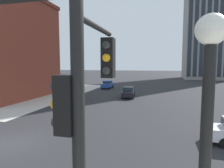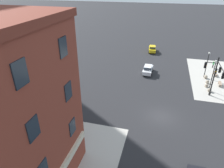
{
  "view_description": "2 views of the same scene",
  "coord_description": "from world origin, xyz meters",
  "px_view_note": "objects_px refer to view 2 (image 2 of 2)",
  "views": [
    {
      "loc": [
        9.47,
        -10.26,
        5.11
      ],
      "look_at": [
        5.04,
        7.25,
        3.32
      ],
      "focal_mm": 31.58,
      "sensor_mm": 36.0,
      "label": 1
    },
    {
      "loc": [
        -24.18,
        0.82,
        17.4
      ],
      "look_at": [
        3.18,
        8.16,
        2.56
      ],
      "focal_mm": 32.03,
      "sensor_mm": 36.0,
      "label": 2
    }
  ],
  "objects_px": {
    "bollard_sphere_curb_b": "(207,85)",
    "bench_mid_block": "(215,74)",
    "bench_near_signal": "(220,84)",
    "traffic_signal_main": "(215,74)",
    "bollard_sphere_curb_a": "(209,90)",
    "street_lamp_corner_near": "(213,72)",
    "car_cross_westbound": "(152,49)",
    "bollard_sphere_curb_d": "(206,77)",
    "pedestrian_near_bench": "(213,64)",
    "bollard_sphere_curb_e": "(206,77)",
    "bollard_sphere_curb_c": "(207,82)",
    "street_lamp_mid_sidewalk": "(207,62)",
    "car_main_southbound_far": "(148,69)",
    "car_main_northbound_far": "(53,81)"
  },
  "relations": [
    {
      "from": "bollard_sphere_curb_d",
      "to": "car_cross_westbound",
      "type": "relative_size",
      "value": 0.14
    },
    {
      "from": "traffic_signal_main",
      "to": "car_main_southbound_far",
      "type": "relative_size",
      "value": 1.53
    },
    {
      "from": "bollard_sphere_curb_c",
      "to": "car_cross_westbound",
      "type": "distance_m",
      "value": 19.88
    },
    {
      "from": "car_cross_westbound",
      "to": "bench_mid_block",
      "type": "bearing_deg",
      "value": -130.8
    },
    {
      "from": "bollard_sphere_curb_d",
      "to": "bench_mid_block",
      "type": "xyz_separation_m",
      "value": [
        2.11,
        -2.02,
        -0.0
      ]
    },
    {
      "from": "bollard_sphere_curb_c",
      "to": "bollard_sphere_curb_e",
      "type": "bearing_deg",
      "value": -0.06
    },
    {
      "from": "bollard_sphere_curb_a",
      "to": "pedestrian_near_bench",
      "type": "height_order",
      "value": "pedestrian_near_bench"
    },
    {
      "from": "street_lamp_mid_sidewalk",
      "to": "pedestrian_near_bench",
      "type": "bearing_deg",
      "value": -24.13
    },
    {
      "from": "bollard_sphere_curb_b",
      "to": "bench_mid_block",
      "type": "xyz_separation_m",
      "value": [
        5.87,
        -2.39,
        -0.0
      ]
    },
    {
      "from": "bollard_sphere_curb_d",
      "to": "bench_mid_block",
      "type": "relative_size",
      "value": 0.36
    },
    {
      "from": "bollard_sphere_curb_c",
      "to": "car_cross_westbound",
      "type": "bearing_deg",
      "value": 36.03
    },
    {
      "from": "street_lamp_mid_sidewalk",
      "to": "bollard_sphere_curb_d",
      "type": "bearing_deg",
      "value": -159.32
    },
    {
      "from": "pedestrian_near_bench",
      "to": "street_lamp_mid_sidewalk",
      "type": "xyz_separation_m",
      "value": [
        -5.66,
        2.53,
        2.37
      ]
    },
    {
      "from": "bollard_sphere_curb_b",
      "to": "bollard_sphere_curb_e",
      "type": "height_order",
      "value": "same"
    },
    {
      "from": "bench_near_signal",
      "to": "car_main_southbound_far",
      "type": "distance_m",
      "value": 13.67
    },
    {
      "from": "bench_near_signal",
      "to": "car_main_southbound_far",
      "type": "height_order",
      "value": "car_main_southbound_far"
    },
    {
      "from": "traffic_signal_main",
      "to": "car_cross_westbound",
      "type": "distance_m",
      "value": 24.64
    },
    {
      "from": "street_lamp_mid_sidewalk",
      "to": "car_cross_westbound",
      "type": "xyz_separation_m",
      "value": [
        13.32,
        11.45,
        -2.36
      ]
    },
    {
      "from": "pedestrian_near_bench",
      "to": "bollard_sphere_curb_b",
      "type": "bearing_deg",
      "value": 165.2
    },
    {
      "from": "street_lamp_mid_sidewalk",
      "to": "car_cross_westbound",
      "type": "relative_size",
      "value": 1.15
    },
    {
      "from": "traffic_signal_main",
      "to": "bollard_sphere_curb_c",
      "type": "bearing_deg",
      "value": -5.12
    },
    {
      "from": "pedestrian_near_bench",
      "to": "street_lamp_corner_near",
      "type": "height_order",
      "value": "street_lamp_corner_near"
    },
    {
      "from": "bench_near_signal",
      "to": "bench_mid_block",
      "type": "bearing_deg",
      "value": 1.06
    },
    {
      "from": "car_cross_westbound",
      "to": "car_main_northbound_far",
      "type": "bearing_deg",
      "value": 146.85
    },
    {
      "from": "bollard_sphere_curb_a",
      "to": "bollard_sphere_curb_e",
      "type": "xyz_separation_m",
      "value": [
        5.66,
        -0.14,
        0.0
      ]
    },
    {
      "from": "bollard_sphere_curb_e",
      "to": "street_lamp_mid_sidewalk",
      "type": "relative_size",
      "value": 0.13
    },
    {
      "from": "bollard_sphere_curb_c",
      "to": "street_lamp_mid_sidewalk",
      "type": "relative_size",
      "value": 0.13
    },
    {
      "from": "bollard_sphere_curb_c",
      "to": "bench_near_signal",
      "type": "xyz_separation_m",
      "value": [
        -0.27,
        -2.11,
        -0.0
      ]
    },
    {
      "from": "bollard_sphere_curb_a",
      "to": "bollard_sphere_curb_b",
      "type": "xyz_separation_m",
      "value": [
        1.68,
        0.23,
        0.0
      ]
    },
    {
      "from": "bench_near_signal",
      "to": "car_main_northbound_far",
      "type": "bearing_deg",
      "value": 105.22
    },
    {
      "from": "bench_mid_block",
      "to": "bench_near_signal",
      "type": "bearing_deg",
      "value": -178.94
    },
    {
      "from": "traffic_signal_main",
      "to": "bollard_sphere_curb_b",
      "type": "bearing_deg",
      "value": -2.08
    },
    {
      "from": "bollard_sphere_curb_c",
      "to": "bollard_sphere_curb_e",
      "type": "distance_m",
      "value": 2.34
    },
    {
      "from": "bollard_sphere_curb_e",
      "to": "street_lamp_corner_near",
      "type": "relative_size",
      "value": 0.12
    },
    {
      "from": "bollard_sphere_curb_c",
      "to": "street_lamp_mid_sidewalk",
      "type": "xyz_separation_m",
      "value": [
        2.76,
        0.24,
        2.95
      ]
    },
    {
      "from": "bollard_sphere_curb_c",
      "to": "car_main_northbound_far",
      "type": "relative_size",
      "value": 0.14
    },
    {
      "from": "bollard_sphere_curb_e",
      "to": "bench_near_signal",
      "type": "distance_m",
      "value": 3.36
    },
    {
      "from": "bollard_sphere_curb_c",
      "to": "car_main_northbound_far",
      "type": "xyz_separation_m",
      "value": [
        -8.38,
        27.66,
        0.59
      ]
    },
    {
      "from": "street_lamp_corner_near",
      "to": "bollard_sphere_curb_d",
      "type": "bearing_deg",
      "value": -1.43
    },
    {
      "from": "bollard_sphere_curb_c",
      "to": "car_main_northbound_far",
      "type": "height_order",
      "value": "car_main_northbound_far"
    },
    {
      "from": "bollard_sphere_curb_c",
      "to": "bench_mid_block",
      "type": "xyz_separation_m",
      "value": [
        4.23,
        -2.03,
        -0.0
      ]
    },
    {
      "from": "traffic_signal_main",
      "to": "bollard_sphere_curb_a",
      "type": "bearing_deg",
      "value": -9.13
    },
    {
      "from": "bollard_sphere_curb_c",
      "to": "car_cross_westbound",
      "type": "height_order",
      "value": "car_cross_westbound"
    },
    {
      "from": "car_main_southbound_far",
      "to": "pedestrian_near_bench",
      "type": "bearing_deg",
      "value": -64.1
    },
    {
      "from": "bollard_sphere_curb_e",
      "to": "bench_mid_block",
      "type": "relative_size",
      "value": 0.36
    },
    {
      "from": "bench_mid_block",
      "to": "street_lamp_corner_near",
      "type": "distance_m",
      "value": 8.08
    },
    {
      "from": "bollard_sphere_curb_e",
      "to": "car_main_southbound_far",
      "type": "height_order",
      "value": "car_main_southbound_far"
    },
    {
      "from": "street_lamp_corner_near",
      "to": "car_cross_westbound",
      "type": "xyz_separation_m",
      "value": [
        18.93,
        11.57,
        -2.62
      ]
    },
    {
      "from": "traffic_signal_main",
      "to": "bollard_sphere_curb_e",
      "type": "xyz_separation_m",
      "value": [
        7.96,
        -0.51,
        -4.03
      ]
    },
    {
      "from": "bollard_sphere_curb_c",
      "to": "street_lamp_mid_sidewalk",
      "type": "height_order",
      "value": "street_lamp_mid_sidewalk"
    }
  ]
}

